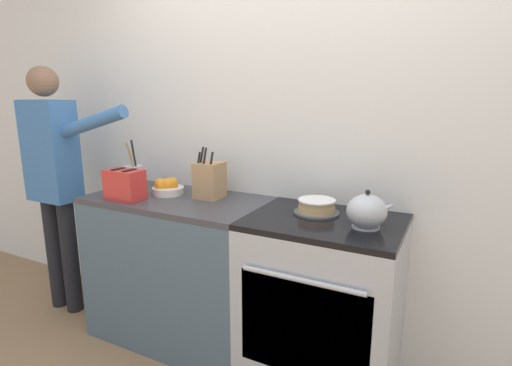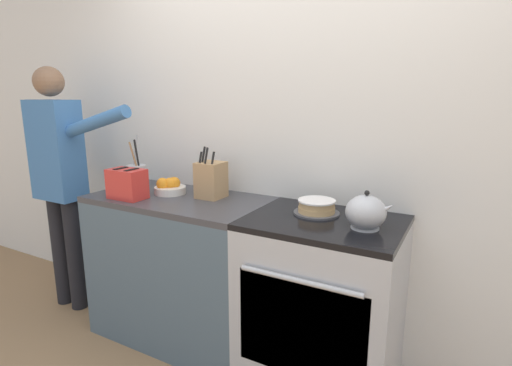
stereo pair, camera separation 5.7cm
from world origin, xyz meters
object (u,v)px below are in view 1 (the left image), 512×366
stove_range (321,303)px  fruit_bowl (168,187)px  tea_kettle (367,211)px  utensil_crock (133,177)px  knife_block (210,180)px  person_baker (54,170)px  toaster (125,185)px  layer_cake (317,207)px

stove_range → fruit_bowl: fruit_bowl is taller
tea_kettle → fruit_bowl: size_ratio=1.17×
tea_kettle → utensil_crock: (-1.47, 0.05, 0.01)m
tea_kettle → utensil_crock: bearing=178.1°
stove_range → knife_block: bearing=173.1°
tea_kettle → person_baker: size_ratio=0.13×
utensil_crock → toaster: utensil_crock is taller
layer_cake → toaster: toaster is taller
knife_block → fruit_bowl: knife_block is taller
toaster → person_baker: person_baker is taller
knife_block → person_baker: 1.13m
tea_kettle → knife_block: size_ratio=0.74×
fruit_bowl → stove_range: bearing=-2.3°
tea_kettle → knife_block: (-0.94, 0.12, 0.03)m
knife_block → toaster: bearing=-148.5°
knife_block → utensil_crock: size_ratio=0.87×
knife_block → toaster: 0.49m
tea_kettle → person_baker: person_baker is taller
knife_block → person_baker: bearing=-169.9°
stove_range → layer_cake: size_ratio=3.86×
tea_kettle → stove_range: bearing=171.2°
stove_range → knife_block: size_ratio=2.99×
knife_block → fruit_bowl: (-0.28, -0.05, -0.07)m
layer_cake → person_baker: (-1.78, -0.19, 0.07)m
toaster → person_baker: size_ratio=0.14×
fruit_bowl → toaster: size_ratio=0.82×
layer_cake → knife_block: (-0.67, 0.01, 0.07)m
toaster → person_baker: (-0.70, 0.06, 0.01)m
layer_cake → utensil_crock: utensil_crock is taller
stove_range → utensil_crock: size_ratio=2.61×
tea_kettle → utensil_crock: 1.47m
toaster → person_baker: bearing=175.4°
layer_cake → knife_block: size_ratio=0.77×
tea_kettle → fruit_bowl: tea_kettle is taller
tea_kettle → toaster: bearing=-174.3°
person_baker → fruit_bowl: bearing=17.7°
stove_range → layer_cake: (-0.07, 0.08, 0.49)m
stove_range → person_baker: (-1.85, -0.11, 0.56)m
tea_kettle → knife_block: 0.95m
knife_block → layer_cake: bearing=-1.2°
tea_kettle → toaster: 1.37m
utensil_crock → layer_cake: bearing=2.8°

